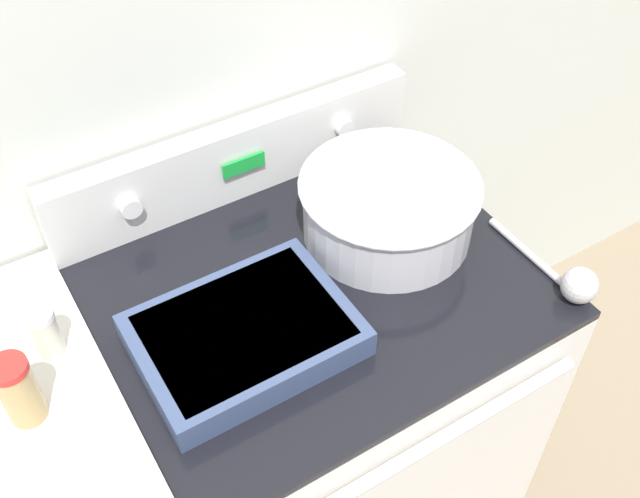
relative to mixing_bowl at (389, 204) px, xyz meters
name	(u,v)px	position (x,y,z in m)	size (l,w,h in m)	color
kitchen_wall	(210,28)	(-0.18, 0.32, 0.27)	(8.00, 0.05, 2.50)	silver
stove_range	(316,418)	(-0.18, -0.04, -0.53)	(0.78, 0.68, 0.91)	silver
control_panel	(237,159)	(-0.18, 0.26, 0.01)	(0.78, 0.07, 0.16)	silver
mixing_bowl	(389,204)	(0.00, 0.00, 0.00)	(0.34, 0.34, 0.13)	silver
casserole_dish	(244,334)	(-0.36, -0.10, -0.04)	(0.35, 0.26, 0.05)	#38476B
ladle	(573,281)	(0.19, -0.30, -0.04)	(0.07, 0.26, 0.07)	#B7B7B7
spice_jar_white_cap	(45,332)	(-0.64, 0.05, -0.01)	(0.05, 0.05, 0.09)	beige
spice_jar_red_cap	(18,391)	(-0.70, -0.05, 0.00)	(0.06, 0.06, 0.12)	tan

